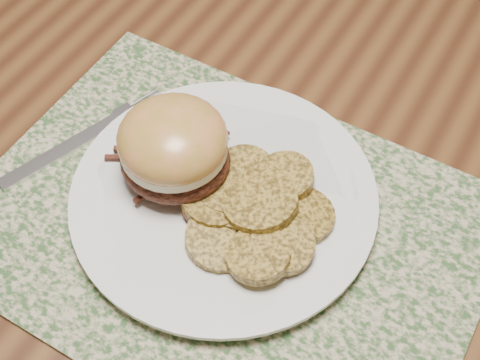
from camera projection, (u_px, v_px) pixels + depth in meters
name	position (u px, v px, depth m)	size (l,w,h in m)	color
ground	(172.00, 267.00, 1.42)	(3.50, 3.50, 0.00)	#53311C
dining_table	(130.00, 21.00, 0.88)	(1.50, 0.90, 0.75)	brown
placemat	(224.00, 227.00, 0.60)	(0.45, 0.33, 0.00)	#32532A
dinner_plate	(224.00, 198.00, 0.60)	(0.26, 0.26, 0.02)	white
pork_sandwich	(174.00, 148.00, 0.58)	(0.10, 0.10, 0.08)	black
roasted_potatoes	(252.00, 208.00, 0.57)	(0.15, 0.15, 0.03)	olive
fork	(86.00, 137.00, 0.65)	(0.08, 0.18, 0.00)	silver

